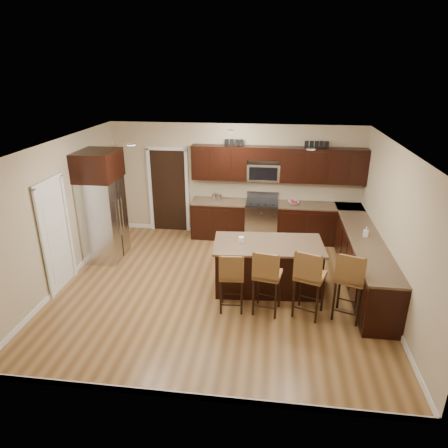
# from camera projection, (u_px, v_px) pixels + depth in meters

# --- Properties ---
(floor) EXTENTS (6.00, 6.00, 0.00)m
(floor) POSITION_uv_depth(u_px,v_px,m) (219.00, 288.00, 7.58)
(floor) COLOR olive
(floor) RESTS_ON ground
(ceiling) EXTENTS (6.00, 6.00, 0.00)m
(ceiling) POSITION_uv_depth(u_px,v_px,m) (219.00, 146.00, 6.58)
(ceiling) COLOR silver
(ceiling) RESTS_ON wall_back
(wall_back) EXTENTS (6.00, 0.00, 6.00)m
(wall_back) POSITION_uv_depth(u_px,v_px,m) (235.00, 181.00, 9.62)
(wall_back) COLOR tan
(wall_back) RESTS_ON floor
(wall_left) EXTENTS (0.00, 5.50, 5.50)m
(wall_left) POSITION_uv_depth(u_px,v_px,m) (60.00, 214.00, 7.44)
(wall_left) COLOR tan
(wall_left) RESTS_ON floor
(wall_right) EXTENTS (0.00, 5.50, 5.50)m
(wall_right) POSITION_uv_depth(u_px,v_px,m) (395.00, 230.00, 6.72)
(wall_right) COLOR tan
(wall_right) RESTS_ON floor
(base_cabinets) EXTENTS (4.02, 3.96, 0.92)m
(base_cabinets) POSITION_uv_depth(u_px,v_px,m) (317.00, 240.00, 8.52)
(base_cabinets) COLOR black
(base_cabinets) RESTS_ON floor
(upper_cabinets) EXTENTS (4.00, 0.33, 0.80)m
(upper_cabinets) POSITION_uv_depth(u_px,v_px,m) (280.00, 163.00, 9.16)
(upper_cabinets) COLOR black
(upper_cabinets) RESTS_ON wall_back
(range) EXTENTS (0.76, 0.64, 1.11)m
(range) POSITION_uv_depth(u_px,v_px,m) (261.00, 220.00, 9.58)
(range) COLOR silver
(range) RESTS_ON floor
(microwave) EXTENTS (0.76, 0.31, 0.40)m
(microwave) POSITION_uv_depth(u_px,v_px,m) (263.00, 172.00, 9.30)
(microwave) COLOR silver
(microwave) RESTS_ON upper_cabinets
(doorway) EXTENTS (0.85, 0.03, 2.06)m
(doorway) POSITION_uv_depth(u_px,v_px,m) (169.00, 191.00, 9.92)
(doorway) COLOR black
(doorway) RESTS_ON floor
(pantry_door) EXTENTS (0.03, 0.80, 2.04)m
(pantry_door) POSITION_uv_depth(u_px,v_px,m) (56.00, 237.00, 7.28)
(pantry_door) COLOR white
(pantry_door) RESTS_ON floor
(letter_decor) EXTENTS (2.20, 0.03, 0.15)m
(letter_decor) POSITION_uv_depth(u_px,v_px,m) (274.00, 143.00, 9.01)
(letter_decor) COLOR black
(letter_decor) RESTS_ON upper_cabinets
(island) EXTENTS (2.06, 1.19, 0.92)m
(island) POSITION_uv_depth(u_px,v_px,m) (267.00, 267.00, 7.44)
(island) COLOR black
(island) RESTS_ON floor
(stool_left) EXTENTS (0.44, 0.44, 1.09)m
(stool_left) POSITION_uv_depth(u_px,v_px,m) (232.00, 275.00, 6.64)
(stool_left) COLOR olive
(stool_left) RESTS_ON floor
(stool_mid) EXTENTS (0.51, 0.51, 1.18)m
(stool_mid) POSITION_uv_depth(u_px,v_px,m) (267.00, 275.00, 6.54)
(stool_mid) COLOR olive
(stool_mid) RESTS_ON floor
(stool_right) EXTENTS (0.58, 0.58, 1.22)m
(stool_right) POSITION_uv_depth(u_px,v_px,m) (309.00, 276.00, 6.45)
(stool_right) COLOR olive
(stool_right) RESTS_ON floor
(refrigerator) EXTENTS (0.79, 0.94, 2.35)m
(refrigerator) POSITION_uv_depth(u_px,v_px,m) (102.00, 205.00, 8.37)
(refrigerator) COLOR silver
(refrigerator) RESTS_ON floor
(floor_mat) EXTENTS (1.09, 0.81, 0.01)m
(floor_mat) POSITION_uv_depth(u_px,v_px,m) (247.00, 250.00, 9.14)
(floor_mat) COLOR brown
(floor_mat) RESTS_ON floor
(fruit_bowl) EXTENTS (0.30, 0.30, 0.06)m
(fruit_bowl) POSITION_uv_depth(u_px,v_px,m) (293.00, 203.00, 9.32)
(fruit_bowl) COLOR silver
(fruit_bowl) RESTS_ON base_cabinets
(soap_bottle) EXTENTS (0.10, 0.10, 0.19)m
(soap_bottle) POSITION_uv_depth(u_px,v_px,m) (366.00, 232.00, 7.51)
(soap_bottle) COLOR #B2B2B2
(soap_bottle) RESTS_ON base_cabinets
(canister_tall) EXTENTS (0.12, 0.12, 0.18)m
(canister_tall) POSITION_uv_depth(u_px,v_px,m) (215.00, 197.00, 9.52)
(canister_tall) COLOR silver
(canister_tall) RESTS_ON base_cabinets
(canister_short) EXTENTS (0.11, 0.11, 0.16)m
(canister_short) POSITION_uv_depth(u_px,v_px,m) (219.00, 198.00, 9.51)
(canister_short) COLOR silver
(canister_short) RESTS_ON base_cabinets
(island_jar) EXTENTS (0.10, 0.10, 0.10)m
(island_jar) POSITION_uv_depth(u_px,v_px,m) (241.00, 239.00, 7.30)
(island_jar) COLOR white
(island_jar) RESTS_ON island
(stool_extra) EXTENTS (0.58, 0.58, 1.22)m
(stool_extra) POSITION_uv_depth(u_px,v_px,m) (350.00, 279.00, 6.38)
(stool_extra) COLOR olive
(stool_extra) RESTS_ON floor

